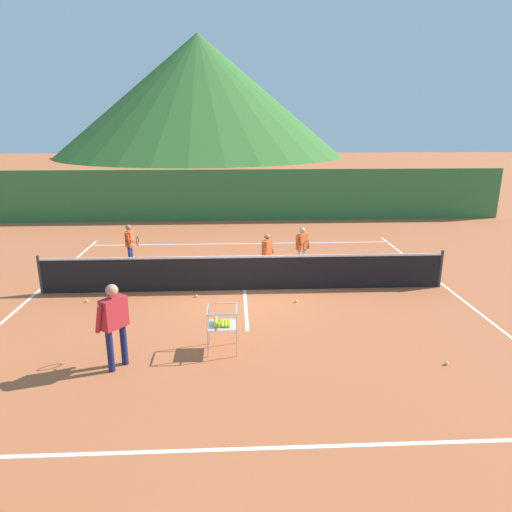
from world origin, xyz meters
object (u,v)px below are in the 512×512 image
instructor (114,318)px  student_0 (130,241)px  tennis_ball_2 (196,296)px  tennis_ball_5 (87,301)px  student_1 (267,250)px  tennis_ball_4 (296,301)px  tennis_net (244,273)px  ball_cart (222,323)px  tennis_ball_1 (447,363)px  student_2 (302,245)px

instructor → student_0: instructor is taller
tennis_ball_2 → tennis_ball_5: same height
student_0 → tennis_ball_2: 3.79m
instructor → student_0: (-1.12, 6.43, -0.19)m
student_1 → tennis_ball_4: (0.57, -2.36, -0.70)m
tennis_net → tennis_ball_4: (1.29, -0.95, -0.47)m
student_0 → tennis_ball_2: size_ratio=19.45×
ball_cart → tennis_ball_1: bearing=-10.6°
student_2 → tennis_ball_2: student_2 is taller
student_2 → tennis_ball_4: size_ratio=19.60×
student_1 → student_2: bearing=16.6°
tennis_net → ball_cart: (-0.53, -3.41, 0.09)m
tennis_ball_5 → student_2: bearing=22.6°
tennis_net → tennis_ball_1: size_ratio=160.33×
student_1 → ball_cart: bearing=-104.4°
tennis_net → tennis_ball_2: 1.44m
student_0 → ball_cart: (3.04, -5.86, -0.21)m
student_1 → tennis_net: bearing=-116.7°
tennis_ball_1 → tennis_ball_5: 8.50m
student_2 → tennis_ball_5: size_ratio=19.60×
tennis_ball_1 → student_1: bearing=118.1°
instructor → ball_cart: instructor is taller
student_1 → tennis_ball_4: student_1 is taller
student_0 → student_2: student_2 is taller
tennis_net → student_1: 1.60m
ball_cart → tennis_ball_4: (1.82, 2.47, -0.55)m
student_1 → tennis_ball_1: student_1 is taller
instructor → tennis_ball_5: size_ratio=24.14×
tennis_ball_1 → student_0: bearing=137.6°
student_1 → tennis_ball_2: (-1.99, -1.89, -0.70)m
tennis_ball_1 → tennis_net: bearing=131.4°
tennis_ball_4 → tennis_ball_2: bearing=169.6°
tennis_ball_1 → tennis_ball_4: (-2.42, 3.26, 0.00)m
tennis_ball_1 → ball_cart: bearing=169.4°
student_2 → student_1: bearing=-163.4°
instructor → tennis_ball_5: (-1.58, 3.30, -0.95)m
tennis_ball_1 → tennis_ball_4: 4.06m
tennis_net → ball_cart: tennis_net is taller
ball_cart → tennis_ball_2: ball_cart is taller
tennis_net → tennis_ball_5: (-4.03, -0.69, -0.47)m
ball_cart → tennis_ball_2: (-0.74, 2.94, -0.55)m
student_1 → ball_cart: size_ratio=1.36×
tennis_net → tennis_ball_1: (3.71, -4.20, -0.47)m
student_0 → tennis_ball_5: (-0.46, -3.13, -0.76)m
student_0 → student_1: size_ratio=1.08×
tennis_ball_4 → tennis_ball_5: size_ratio=1.00×
student_0 → tennis_ball_2: student_0 is taller
student_1 → ball_cart: student_1 is taller
student_0 → tennis_ball_1: bearing=-42.4°
tennis_net → tennis_ball_2: (-1.27, -0.47, -0.47)m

